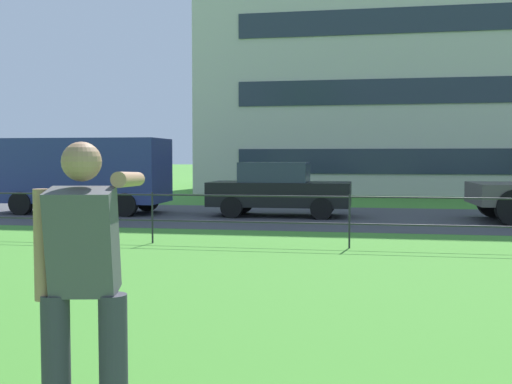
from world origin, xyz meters
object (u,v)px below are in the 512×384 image
panel_van_far_left (83,171)px  apartment_building_background (482,10)px  person_thrower (84,286)px  car_black_right (279,189)px

panel_van_far_left → apartment_building_background: bearing=49.0°
person_thrower → car_black_right: person_thrower is taller
person_thrower → car_black_right: (-0.92, 14.22, -0.18)m
apartment_building_background → car_black_right: bearing=-116.9°
car_black_right → apartment_building_background: (8.23, 16.23, 8.49)m
person_thrower → apartment_building_background: 32.41m
car_black_right → apartment_building_background: apartment_building_background is taller
car_black_right → apartment_building_background: 20.08m
panel_van_far_left → car_black_right: 5.96m
person_thrower → car_black_right: 14.25m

